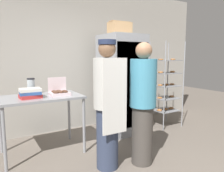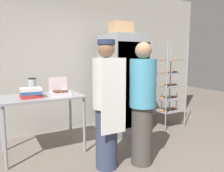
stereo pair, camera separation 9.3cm
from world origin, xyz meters
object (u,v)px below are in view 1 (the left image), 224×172
(refrigerator, at_px, (122,84))
(donut_box, at_px, (59,92))
(cardboard_storage_box, at_px, (120,28))
(blender_pitcher, at_px, (31,87))
(person_baker, at_px, (107,103))
(baking_rack, at_px, (166,86))
(person_customer, at_px, (143,103))
(binder_stack, at_px, (30,93))

(refrigerator, xyz_separation_m, donut_box, (-1.33, -0.28, -0.00))
(donut_box, distance_m, cardboard_storage_box, 1.70)
(blender_pitcher, xyz_separation_m, person_baker, (0.73, -1.15, -0.13))
(refrigerator, xyz_separation_m, baking_rack, (1.01, -0.19, -0.08))
(person_baker, bearing_deg, person_customer, -16.41)
(cardboard_storage_box, bearing_deg, baking_rack, -10.60)
(person_customer, bearing_deg, refrigerator, 69.18)
(refrigerator, xyz_separation_m, binder_stack, (-1.76, -0.27, 0.02))
(baking_rack, distance_m, person_customer, 1.82)
(blender_pitcher, bearing_deg, cardboard_storage_box, -1.09)
(binder_stack, distance_m, person_baker, 1.16)
(cardboard_storage_box, xyz_separation_m, person_customer, (-0.43, -1.26, -1.16))
(person_baker, bearing_deg, donut_box, 114.77)
(cardboard_storage_box, relative_size, person_baker, 0.24)
(person_baker, relative_size, person_customer, 1.01)
(cardboard_storage_box, bearing_deg, refrigerator, -15.25)
(binder_stack, distance_m, cardboard_storage_box, 2.03)
(cardboard_storage_box, distance_m, person_customer, 1.76)
(binder_stack, bearing_deg, person_baker, -46.05)
(refrigerator, bearing_deg, person_baker, -130.76)
(person_baker, bearing_deg, baking_rack, 25.06)
(blender_pitcher, distance_m, person_customer, 1.77)
(refrigerator, distance_m, blender_pitcher, 1.69)
(binder_stack, relative_size, cardboard_storage_box, 0.76)
(refrigerator, height_order, cardboard_storage_box, cardboard_storage_box)
(donut_box, bearing_deg, refrigerator, 11.69)
(binder_stack, bearing_deg, person_customer, -37.27)
(person_baker, bearing_deg, cardboard_storage_box, 50.91)
(donut_box, distance_m, blender_pitcher, 0.48)
(donut_box, xyz_separation_m, binder_stack, (-0.42, 0.01, 0.02))
(person_customer, bearing_deg, baking_rack, 35.49)
(blender_pitcher, xyz_separation_m, cardboard_storage_box, (1.64, -0.03, 1.01))
(donut_box, height_order, person_customer, person_customer)
(refrigerator, relative_size, donut_box, 6.50)
(blender_pitcher, height_order, person_customer, person_customer)
(baking_rack, xyz_separation_m, blender_pitcher, (-2.70, 0.23, 0.14))
(baking_rack, distance_m, blender_pitcher, 2.71)
(blender_pitcher, relative_size, person_baker, 0.15)
(baking_rack, relative_size, cardboard_storage_box, 4.46)
(binder_stack, bearing_deg, cardboard_storage_box, 9.24)
(blender_pitcher, height_order, person_baker, person_baker)
(baking_rack, height_order, person_baker, baking_rack)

